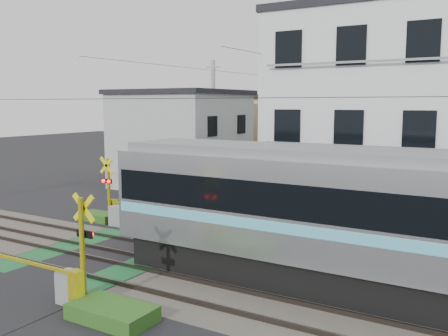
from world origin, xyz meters
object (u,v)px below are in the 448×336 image
Objects in this scene: crossing_signal_far at (117,210)px; pedestrian at (376,154)px; apartment_block at (407,122)px; crossing_signal_near at (71,280)px.

pedestrian is at bearing 82.25° from crossing_signal_far.
apartment_block reaches higher than pedestrian.
crossing_signal_far is at bearing -152.22° from apartment_block.
crossing_signal_far is 29.66m from pedestrian.
pedestrian is at bearing 91.83° from crossing_signal_near.
crossing_signal_near is at bearing -114.22° from apartment_block.
pedestrian is (-1.17, 36.70, 0.14)m from crossing_signal_near.
crossing_signal_near is 14.95m from apartment_block.
crossing_signal_near is 1.00× the size of crossing_signal_far.
crossing_signal_far is at bearing 83.65° from pedestrian.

